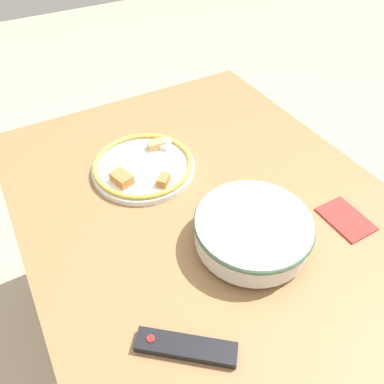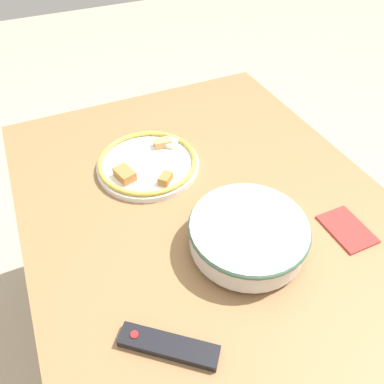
{
  "view_description": "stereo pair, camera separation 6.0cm",
  "coord_description": "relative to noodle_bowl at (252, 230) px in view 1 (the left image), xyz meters",
  "views": [
    {
      "loc": [
        -0.59,
        0.38,
        1.5
      ],
      "look_at": [
        0.02,
        0.04,
        0.81
      ],
      "focal_mm": 35.0,
      "sensor_mm": 36.0,
      "label": 1
    },
    {
      "loc": [
        -0.62,
        0.33,
        1.5
      ],
      "look_at": [
        0.02,
        0.04,
        0.81
      ],
      "focal_mm": 35.0,
      "sensor_mm": 36.0,
      "label": 2
    }
  ],
  "objects": [
    {
      "name": "food_plate",
      "position": [
        0.38,
        0.12,
        -0.03
      ],
      "size": [
        0.3,
        0.3,
        0.05
      ],
      "color": "white",
      "rests_on": "dining_table"
    },
    {
      "name": "tv_remote",
      "position": [
        -0.15,
        0.26,
        -0.04
      ],
      "size": [
        0.16,
        0.18,
        0.02
      ],
      "rotation": [
        0.0,
        0.0,
        5.6
      ],
      "color": "black",
      "rests_on": "dining_table"
    },
    {
      "name": "dining_table",
      "position": [
        0.17,
        0.02,
        -0.14
      ],
      "size": [
        1.22,
        0.96,
        0.76
      ],
      "color": "olive",
      "rests_on": "ground_plane"
    },
    {
      "name": "ground_plane",
      "position": [
        0.17,
        0.02,
        -0.81
      ],
      "size": [
        8.0,
        8.0,
        0.0
      ],
      "primitive_type": "plane",
      "color": "#B7A88E"
    },
    {
      "name": "noodle_bowl",
      "position": [
        0.0,
        0.0,
        0.0
      ],
      "size": [
        0.28,
        0.28,
        0.08
      ],
      "color": "silver",
      "rests_on": "dining_table"
    },
    {
      "name": "folded_napkin",
      "position": [
        -0.06,
        -0.26,
        -0.05
      ],
      "size": [
        0.13,
        0.09,
        0.01
      ],
      "color": "#B2332D",
      "rests_on": "dining_table"
    }
  ]
}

